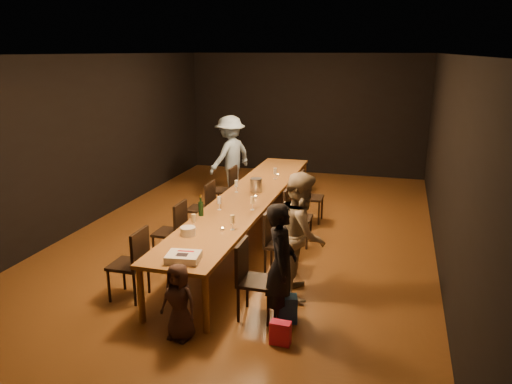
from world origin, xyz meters
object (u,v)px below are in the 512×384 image
(chair_left_1, at_px, (169,232))
(man_blue, at_px, (230,156))
(chair_right_3, at_px, (311,197))
(chair_right_1, at_px, (281,244))
(woman_birthday, at_px, (281,265))
(child, at_px, (179,302))
(chair_left_3, at_px, (224,190))
(table, at_px, (248,199))
(ice_bucket, at_px, (256,185))
(chair_right_0, at_px, (257,280))
(woman_tan, at_px, (301,234))
(chair_right_2, at_px, (298,217))
(champagne_bottle, at_px, (201,205))
(chair_left_0, at_px, (128,264))
(chair_left_2, at_px, (200,208))
(birthday_cake, at_px, (183,257))
(plate_stack, at_px, (188,231))

(chair_left_1, height_order, man_blue, man_blue)
(chair_right_3, bearing_deg, chair_right_1, -0.00)
(chair_right_3, height_order, woman_birthday, woman_birthday)
(chair_left_1, bearing_deg, child, -151.74)
(chair_left_3, bearing_deg, table, -144.69)
(table, xyz_separation_m, child, (0.16, -3.08, -0.27))
(child, bearing_deg, chair_left_3, 113.31)
(chair_right_3, relative_size, ice_bucket, 4.14)
(table, bearing_deg, chair_right_0, -70.50)
(woman_birthday, relative_size, woman_tan, 0.90)
(chair_right_3, height_order, man_blue, man_blue)
(chair_left_3, xyz_separation_m, child, (1.01, -4.28, -0.03))
(chair_right_2, bearing_deg, child, -12.60)
(chair_right_0, relative_size, chair_right_3, 1.00)
(chair_right_1, bearing_deg, table, -144.69)
(woman_birthday, bearing_deg, champagne_bottle, 39.19)
(woman_tan, bearing_deg, chair_left_1, 68.43)
(chair_right_2, bearing_deg, woman_tan, 12.50)
(table, distance_m, champagne_bottle, 1.22)
(chair_right_0, bearing_deg, champagne_bottle, -135.99)
(woman_birthday, xyz_separation_m, ice_bucket, (-1.10, 2.79, 0.13))
(chair_right_3, xyz_separation_m, champagne_bottle, (-1.21, -2.35, 0.44))
(chair_right_2, height_order, chair_right_3, same)
(table, xyz_separation_m, chair_right_1, (0.85, -1.20, -0.24))
(chair_right_1, distance_m, chair_left_0, 2.08)
(chair_left_2, xyz_separation_m, woman_tan, (2.06, -1.64, 0.34))
(woman_tan, distance_m, child, 1.82)
(birthday_cake, bearing_deg, chair_right_3, 70.01)
(chair_right_2, xyz_separation_m, man_blue, (-2.00, 2.46, 0.40))
(chair_right_3, relative_size, chair_left_0, 1.00)
(woman_tan, bearing_deg, child, 134.34)
(plate_stack, bearing_deg, champagne_bottle, 99.97)
(chair_right_3, xyz_separation_m, child, (-0.69, -4.28, -0.03))
(chair_right_2, height_order, chair_left_1, same)
(chair_left_2, bearing_deg, woman_birthday, -141.03)
(woman_birthday, bearing_deg, chair_left_0, 78.36)
(chair_left_0, xyz_separation_m, chair_left_2, (0.00, 2.40, 0.00))
(chair_right_2, bearing_deg, table, -90.00)
(chair_right_2, distance_m, woman_birthday, 2.50)
(woman_birthday, distance_m, champagne_bottle, 2.01)
(man_blue, bearing_deg, chair_right_3, 82.43)
(ice_bucket, bearing_deg, chair_left_2, -160.53)
(birthday_cake, distance_m, plate_stack, 0.81)
(chair_right_1, bearing_deg, chair_left_1, -90.00)
(table, height_order, chair_left_2, chair_left_2)
(chair_left_3, relative_size, child, 1.07)
(chair_left_1, xyz_separation_m, champagne_bottle, (0.49, 0.05, 0.44))
(man_blue, relative_size, ice_bucket, 7.71)
(chair_left_2, bearing_deg, champagne_bottle, -156.77)
(chair_left_1, height_order, birthday_cake, chair_left_1)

